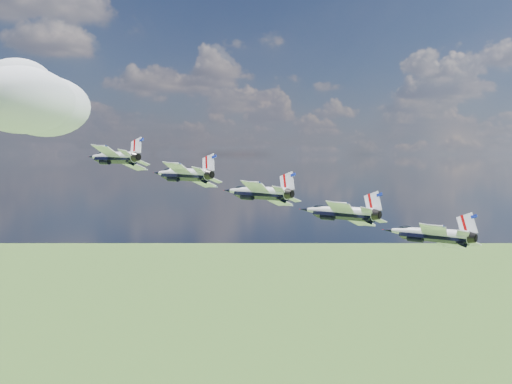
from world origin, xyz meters
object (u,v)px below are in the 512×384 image
jet_1 (181,174)px  jet_4 (426,234)px  jet_3 (337,212)px  jet_0 (112,157)px  jet_2 (256,192)px

jet_1 → jet_4: size_ratio=1.00×
jet_3 → jet_4: 12.69m
jet_3 → jet_4: size_ratio=1.00×
jet_0 → jet_1: (8.45, -9.09, -2.63)m
jet_0 → jet_4: (33.80, -36.35, -10.54)m
jet_0 → jet_4: size_ratio=1.00×
jet_2 → jet_3: bearing=-68.3°
jet_2 → jet_3: 12.69m
jet_1 → jet_3: (16.90, -18.18, -5.27)m
jet_1 → jet_2: jet_1 is taller
jet_0 → jet_1: bearing=-68.3°
jet_3 → jet_2: bearing=111.7°
jet_0 → jet_2: jet_0 is taller
jet_1 → jet_4: bearing=-68.3°
jet_0 → jet_4: bearing=-68.3°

